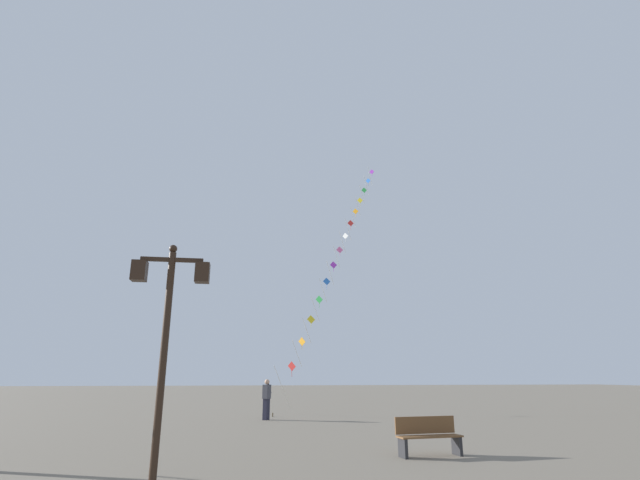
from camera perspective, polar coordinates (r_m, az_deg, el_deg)
ground_plane at (r=21.70m, az=-9.33°, el=-20.86°), size 160.00×160.00×0.00m
twin_lantern_lamp_post at (r=9.75m, az=-17.99°, el=-8.17°), size 1.50×0.28×4.41m
kite_train at (r=32.95m, az=2.45°, el=-1.09°), size 9.44×14.53×19.89m
kite_flyer at (r=22.11m, az=-6.49°, el=-18.52°), size 0.45×0.61×1.71m
park_bench at (r=12.62m, az=13.01°, el=-22.15°), size 1.64×0.64×0.89m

